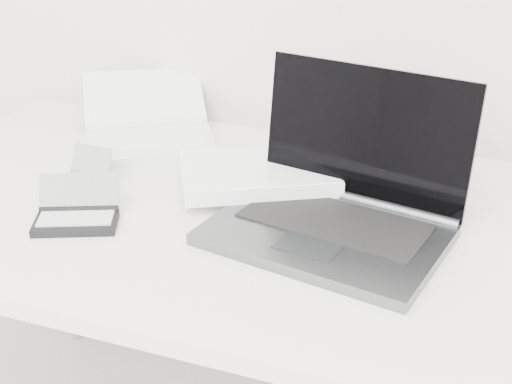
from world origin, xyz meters
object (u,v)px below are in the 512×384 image
(palmtop_charcoal, at_px, (77,215))
(netbook_open_white, at_px, (148,130))
(laptop_large, at_px, (308,193))
(desk, at_px, (278,237))

(palmtop_charcoal, bearing_deg, netbook_open_white, 76.43)
(laptop_large, height_order, netbook_open_white, laptop_large)
(desk, relative_size, laptop_large, 2.78)
(desk, bearing_deg, palmtop_charcoal, -155.24)
(palmtop_charcoal, bearing_deg, desk, 1.74)
(desk, height_order, laptop_large, laptop_large)
(desk, xyz_separation_m, netbook_open_white, (-0.40, 0.24, 0.07))
(desk, height_order, netbook_open_white, netbook_open_white)
(laptop_large, bearing_deg, desk, -145.84)
(desk, bearing_deg, netbook_open_white, 148.31)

